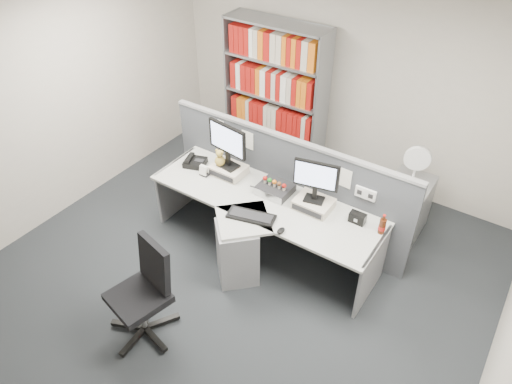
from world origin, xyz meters
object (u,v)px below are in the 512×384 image
Objects in this scene: desktop_pc at (275,189)px; shelving_unit at (275,98)px; monitor_left at (227,142)px; keyboard at (251,216)px; speaker at (357,218)px; desk at (253,229)px; mouse at (281,231)px; cola_bottle at (382,226)px; desk_fan at (417,161)px; monitor_right at (316,178)px; filing_cabinet at (405,207)px; desk_phone at (195,162)px; office_chair at (145,290)px; desk_calendar at (204,171)px.

shelving_unit is (-0.93, 1.47, 0.21)m from desktop_pc.
keyboard is at bearing -37.04° from monitor_left.
keyboard is 1.07m from speaker.
desk is 2.12m from shelving_unit.
mouse is 0.98m from cola_bottle.
keyboard is 1.29m from cola_bottle.
monitor_left is 1.10× the size of desk_fan.
cola_bottle is (0.26, -0.01, 0.03)m from speaker.
desk_fan is at bearing 55.42° from monitor_right.
filing_cabinet is at bearing -12.07° from shelving_unit.
office_chair is (0.73, -1.61, -0.22)m from desk_phone.
filing_cabinet is 3.10m from office_chair.
speaker is at bearing -103.09° from filing_cabinet.
shelving_unit is at bearing 122.31° from desktop_pc.
shelving_unit is (-0.30, 1.46, -0.16)m from monitor_left.
desktop_pc is 2.79× the size of desk_calendar.
speaker is at bearing 23.67° from desk.
desk_calendar is (-1.31, -0.18, -0.33)m from monitor_right.
keyboard reaches higher than filing_cabinet.
office_chair is (-0.80, -1.69, -0.56)m from monitor_right.
monitor_left reaches higher than speaker.
cola_bottle is at bearing -33.92° from shelving_unit.
office_chair reaches higher than desk_calendar.
desk is at bearing -13.97° from desk_calendar.
office_chair is at bearing -126.44° from speaker.
monitor_left is 2.07m from desk_fan.
keyboard is 0.75× the size of filing_cabinet.
office_chair reaches higher than mouse.
speaker is (0.56, 0.55, 0.03)m from mouse.
shelving_unit reaches higher than desk_calendar.
desk_phone is at bearing -176.42° from speaker.
mouse is at bearing -17.01° from desk.
shelving_unit reaches higher than office_chair.
desktop_pc is 1.61m from filing_cabinet.
keyboard is 0.52× the size of office_chair.
cola_bottle reaches higher than desk.
desktop_pc reaches higher than filing_cabinet.
monitor_left is 4.20× the size of desk_calendar.
keyboard is (0.05, -0.11, 0.28)m from desk.
desk_calendar is at bearing -174.08° from cola_bottle.
shelving_unit is at bearing 115.94° from keyboard.
desktop_pc is at bearing 127.51° from mouse.
monitor_right is 1.57m from desk_phone.
desk_fan reaches higher than cola_bottle.
monitor_right is 1.36m from desk_calendar.
office_chair is (-1.28, -1.73, -0.24)m from speaker.
speaker is 0.72× the size of cola_bottle.
desk_phone is 2.27m from cola_bottle.
desk_phone is 0.15× the size of shelving_unit.
desk_fan is at bearing 62.90° from mouse.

